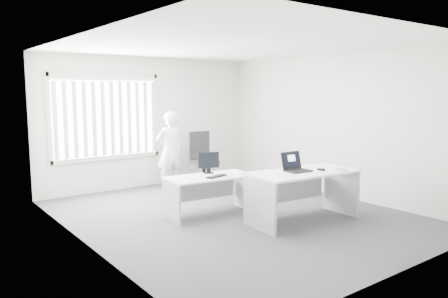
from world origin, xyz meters
TOP-DOWN VIEW (x-y plane):
  - ground at (0.00, 0.00)m, footprint 6.00×6.00m
  - wall_back at (0.00, 3.00)m, footprint 5.00×0.02m
  - wall_front at (0.00, -3.00)m, footprint 5.00×0.02m
  - wall_left at (-2.50, 0.00)m, footprint 0.02×6.00m
  - wall_right at (2.50, 0.00)m, footprint 0.02×6.00m
  - ceiling at (0.00, 0.00)m, footprint 5.00×6.00m
  - window at (-1.00, 2.96)m, footprint 2.32×0.06m
  - blinds at (-1.00, 2.90)m, footprint 2.20×0.10m
  - desk_near at (0.66, -0.93)m, footprint 1.84×0.97m
  - desk_far at (-0.32, 0.26)m, footprint 1.52×0.82m
  - office_chair at (0.92, 2.29)m, footprint 0.75×0.75m
  - person at (0.08, 2.27)m, footprint 0.65×0.47m
  - laptop at (0.56, -0.91)m, footprint 0.41×0.37m
  - paper_sheet at (1.01, -1.01)m, footprint 0.31×0.25m
  - mouse at (0.93, -1.06)m, footprint 0.07×0.12m
  - booklet at (1.23, -1.24)m, footprint 0.25×0.27m
  - keyboard at (-0.28, 0.12)m, footprint 0.43×0.23m
  - monitor at (-0.20, 0.47)m, footprint 0.38×0.24m

SIDE VIEW (x-z plane):
  - ground at x=0.00m, z-range 0.00..0.00m
  - office_chair at x=0.92m, z-range -0.22..0.96m
  - desk_far at x=-0.32m, z-range 0.15..0.81m
  - desk_near at x=0.66m, z-range 0.18..0.99m
  - keyboard at x=-0.28m, z-range 0.67..0.68m
  - paper_sheet at x=1.01m, z-range 0.81..0.81m
  - booklet at x=1.23m, z-range 0.81..0.82m
  - person at x=0.08m, z-range 0.00..1.66m
  - mouse at x=0.93m, z-range 0.81..0.86m
  - monitor at x=-0.20m, z-range 0.67..1.04m
  - laptop at x=0.56m, z-range 0.81..1.12m
  - wall_back at x=0.00m, z-range 0.00..2.80m
  - wall_front at x=0.00m, z-range 0.00..2.80m
  - wall_left at x=-2.50m, z-range 0.00..2.80m
  - wall_right at x=2.50m, z-range 0.00..2.80m
  - blinds at x=-1.00m, z-range 0.77..2.27m
  - window at x=-1.00m, z-range 0.67..2.43m
  - ceiling at x=0.00m, z-range 2.79..2.81m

